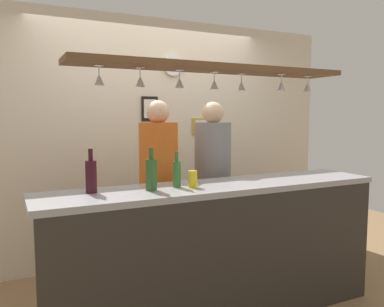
{
  "coord_description": "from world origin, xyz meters",
  "views": [
    {
      "loc": [
        -1.45,
        -2.88,
        1.57
      ],
      "look_at": [
        0.0,
        0.1,
        1.24
      ],
      "focal_mm": 36.25,
      "sensor_mm": 36.0,
      "label": 1
    }
  ],
  "objects_px": {
    "picture_frame_crest": "(150,109)",
    "bottle_champagne_green": "(151,174)",
    "drink_can": "(193,179)",
    "wall_clock": "(173,66)",
    "bottle_wine_dark_red": "(91,176)",
    "bottle_beer_green_import": "(177,173)",
    "person_left_orange_shirt": "(159,178)",
    "person_right_grey_shirt": "(213,174)",
    "picture_frame_lower_pair": "(204,126)"
  },
  "relations": [
    {
      "from": "bottle_champagne_green",
      "to": "picture_frame_crest",
      "type": "xyz_separation_m",
      "value": [
        0.5,
        1.41,
        0.47
      ]
    },
    {
      "from": "picture_frame_lower_pair",
      "to": "picture_frame_crest",
      "type": "bearing_deg",
      "value": 180.0
    },
    {
      "from": "person_left_orange_shirt",
      "to": "person_right_grey_shirt",
      "type": "relative_size",
      "value": 1.0
    },
    {
      "from": "drink_can",
      "to": "wall_clock",
      "type": "xyz_separation_m",
      "value": [
        0.46,
        1.43,
        1.0
      ]
    },
    {
      "from": "drink_can",
      "to": "bottle_beer_green_import",
      "type": "bearing_deg",
      "value": 150.2
    },
    {
      "from": "person_left_orange_shirt",
      "to": "wall_clock",
      "type": "distance_m",
      "value": 1.42
    },
    {
      "from": "person_right_grey_shirt",
      "to": "bottle_beer_green_import",
      "type": "xyz_separation_m",
      "value": [
        -0.62,
        -0.58,
        0.13
      ]
    },
    {
      "from": "person_left_orange_shirt",
      "to": "picture_frame_crest",
      "type": "height_order",
      "value": "picture_frame_crest"
    },
    {
      "from": "wall_clock",
      "to": "person_right_grey_shirt",
      "type": "bearing_deg",
      "value": -85.65
    },
    {
      "from": "bottle_beer_green_import",
      "to": "bottle_champagne_green",
      "type": "distance_m",
      "value": 0.21
    },
    {
      "from": "bottle_wine_dark_red",
      "to": "picture_frame_lower_pair",
      "type": "height_order",
      "value": "picture_frame_lower_pair"
    },
    {
      "from": "person_right_grey_shirt",
      "to": "bottle_beer_green_import",
      "type": "height_order",
      "value": "person_right_grey_shirt"
    },
    {
      "from": "person_left_orange_shirt",
      "to": "picture_frame_crest",
      "type": "bearing_deg",
      "value": 75.2
    },
    {
      "from": "person_right_grey_shirt",
      "to": "drink_can",
      "type": "relative_size",
      "value": 13.89
    },
    {
      "from": "bottle_champagne_green",
      "to": "drink_can",
      "type": "height_order",
      "value": "bottle_champagne_green"
    },
    {
      "from": "bottle_wine_dark_red",
      "to": "picture_frame_crest",
      "type": "xyz_separation_m",
      "value": [
        0.89,
        1.31,
        0.47
      ]
    },
    {
      "from": "bottle_wine_dark_red",
      "to": "bottle_champagne_green",
      "type": "relative_size",
      "value": 1.0
    },
    {
      "from": "bottle_champagne_green",
      "to": "person_left_orange_shirt",
      "type": "bearing_deg",
      "value": 64.66
    },
    {
      "from": "person_right_grey_shirt",
      "to": "wall_clock",
      "type": "bearing_deg",
      "value": 94.35
    },
    {
      "from": "person_left_orange_shirt",
      "to": "wall_clock",
      "type": "height_order",
      "value": "wall_clock"
    },
    {
      "from": "bottle_wine_dark_red",
      "to": "drink_can",
      "type": "bearing_deg",
      "value": -9.75
    },
    {
      "from": "person_right_grey_shirt",
      "to": "wall_clock",
      "type": "relative_size",
      "value": 7.7
    },
    {
      "from": "bottle_wine_dark_red",
      "to": "picture_frame_lower_pair",
      "type": "xyz_separation_m",
      "value": [
        1.55,
        1.31,
        0.28
      ]
    },
    {
      "from": "person_left_orange_shirt",
      "to": "person_right_grey_shirt",
      "type": "bearing_deg",
      "value": 0.0
    },
    {
      "from": "picture_frame_crest",
      "to": "wall_clock",
      "type": "height_order",
      "value": "wall_clock"
    },
    {
      "from": "wall_clock",
      "to": "bottle_beer_green_import",
      "type": "bearing_deg",
      "value": -112.27
    },
    {
      "from": "drink_can",
      "to": "picture_frame_lower_pair",
      "type": "height_order",
      "value": "picture_frame_lower_pair"
    },
    {
      "from": "person_left_orange_shirt",
      "to": "person_right_grey_shirt",
      "type": "distance_m",
      "value": 0.54
    },
    {
      "from": "picture_frame_lower_pair",
      "to": "wall_clock",
      "type": "relative_size",
      "value": 1.36
    },
    {
      "from": "wall_clock",
      "to": "drink_can",
      "type": "bearing_deg",
      "value": -107.86
    },
    {
      "from": "drink_can",
      "to": "person_right_grey_shirt",
      "type": "bearing_deg",
      "value": 50.81
    },
    {
      "from": "wall_clock",
      "to": "picture_frame_crest",
      "type": "bearing_deg",
      "value": 178.68
    },
    {
      "from": "bottle_wine_dark_red",
      "to": "drink_can",
      "type": "xyz_separation_m",
      "value": [
        0.71,
        -0.12,
        -0.06
      ]
    },
    {
      "from": "person_left_orange_shirt",
      "to": "picture_frame_crest",
      "type": "distance_m",
      "value": 1.03
    },
    {
      "from": "picture_frame_lower_pair",
      "to": "wall_clock",
      "type": "bearing_deg",
      "value": -179.07
    },
    {
      "from": "person_left_orange_shirt",
      "to": "bottle_champagne_green",
      "type": "distance_m",
      "value": 0.69
    },
    {
      "from": "drink_can",
      "to": "wall_clock",
      "type": "bearing_deg",
      "value": 72.14
    },
    {
      "from": "bottle_wine_dark_red",
      "to": "bottle_champagne_green",
      "type": "distance_m",
      "value": 0.41
    },
    {
      "from": "bottle_wine_dark_red",
      "to": "bottle_beer_green_import",
      "type": "bearing_deg",
      "value": -5.99
    },
    {
      "from": "person_right_grey_shirt",
      "to": "drink_can",
      "type": "xyz_separation_m",
      "value": [
        -0.52,
        -0.64,
        0.09
      ]
    },
    {
      "from": "picture_frame_crest",
      "to": "bottle_champagne_green",
      "type": "bearing_deg",
      "value": -109.56
    },
    {
      "from": "person_left_orange_shirt",
      "to": "bottle_beer_green_import",
      "type": "height_order",
      "value": "person_left_orange_shirt"
    },
    {
      "from": "drink_can",
      "to": "person_left_orange_shirt",
      "type": "bearing_deg",
      "value": 91.84
    },
    {
      "from": "person_left_orange_shirt",
      "to": "picture_frame_lower_pair",
      "type": "bearing_deg",
      "value": 42.56
    },
    {
      "from": "person_right_grey_shirt",
      "to": "wall_clock",
      "type": "xyz_separation_m",
      "value": [
        -0.06,
        0.79,
        1.08
      ]
    },
    {
      "from": "drink_can",
      "to": "picture_frame_crest",
      "type": "xyz_separation_m",
      "value": [
        0.19,
        1.43,
        0.53
      ]
    },
    {
      "from": "picture_frame_lower_pair",
      "to": "bottle_wine_dark_red",
      "type": "bearing_deg",
      "value": -139.8
    },
    {
      "from": "bottle_beer_green_import",
      "to": "wall_clock",
      "type": "relative_size",
      "value": 1.18
    },
    {
      "from": "person_right_grey_shirt",
      "to": "bottle_beer_green_import",
      "type": "relative_size",
      "value": 6.52
    },
    {
      "from": "bottle_wine_dark_red",
      "to": "wall_clock",
      "type": "height_order",
      "value": "wall_clock"
    }
  ]
}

